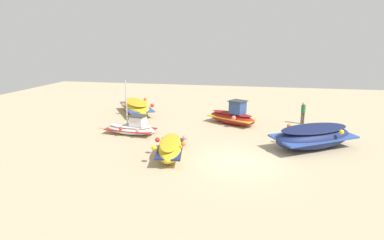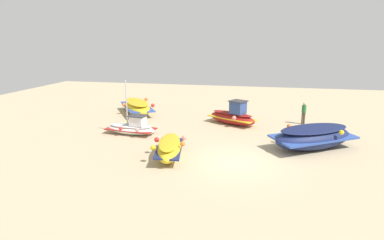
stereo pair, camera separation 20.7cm
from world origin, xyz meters
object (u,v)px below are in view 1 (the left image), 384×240
Objects in this scene: fishing_boat_0 at (170,148)px; person_walking at (303,111)px; fishing_boat_1 at (136,107)px; fishing_boat_2 at (233,116)px; fishing_boat_3 at (132,128)px; fishing_boat_4 at (314,136)px.

person_walking is at bearing 128.02° from fishing_boat_0.
fishing_boat_1 is 1.34× the size of fishing_boat_2.
fishing_boat_0 is at bearing -37.50° from fishing_boat_3.
fishing_boat_1 is 3.23× the size of person_walking.
fishing_boat_0 is 11.24m from fishing_boat_1.
fishing_boat_4 is (-5.11, 4.57, 0.09)m from fishing_boat_2.
fishing_boat_3 is at bearing -144.95° from fishing_boat_0.
fishing_boat_3 is at bearing -92.89° from person_walking.
fishing_boat_2 is 1.10× the size of fishing_boat_3.
fishing_boat_0 is at bearing 168.26° from fishing_boat_4.
fishing_boat_1 is 1.47× the size of fishing_boat_3.
fishing_boat_1 is at bearing 120.78° from fishing_boat_4.
person_walking is (-5.23, -1.18, 0.34)m from fishing_boat_2.
fishing_boat_2 is 0.73× the size of fishing_boat_4.
fishing_boat_3 reaches higher than person_walking.
fishing_boat_2 is at bearing -103.89° from person_walking.
fishing_boat_2 is 7.64m from fishing_boat_3.
fishing_boat_3 is 2.19× the size of person_walking.
fishing_boat_4 is at bearing -12.49° from fishing_boat_2.
fishing_boat_0 is 1.06× the size of fishing_boat_3.
fishing_boat_0 is 5.29m from fishing_boat_3.
fishing_boat_2 is 2.41× the size of person_walking.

